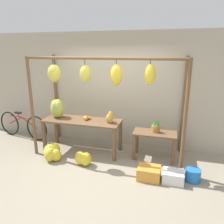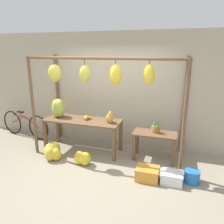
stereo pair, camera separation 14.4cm
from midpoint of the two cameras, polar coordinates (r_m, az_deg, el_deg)
The scene contains 15 objects.
ground_plane at distance 4.53m, azimuth -3.93°, elevation -15.55°, with size 20.00×20.00×0.00m, color gray.
shop_wall_back at distance 5.46m, azimuth 1.96°, elevation 5.71°, with size 8.00×0.08×2.80m.
stall_awning at distance 4.52m, azimuth -2.29°, elevation 7.20°, with size 3.34×1.22×2.24m.
display_table_main at distance 5.20m, azimuth -6.93°, elevation -3.17°, with size 1.83×0.66×0.79m.
display_table_side at distance 4.94m, azimuth 11.89°, elevation -6.88°, with size 0.94×0.48×0.62m.
banana_pile_on_table at distance 5.44m, azimuth -13.18°, elevation 0.93°, with size 0.37×0.35×0.44m.
orange_pile at distance 5.16m, azimuth -5.85°, elevation -1.48°, with size 0.18×0.18×0.09m.
pineapple_cluster at distance 4.86m, azimuth 12.22°, elevation -3.97°, with size 0.18×0.15×0.29m.
banana_pile_ground_left at distance 5.12m, azimuth -14.57°, elevation -10.04°, with size 0.48×0.51×0.37m.
banana_pile_ground_right at distance 4.78m, azimuth -6.80°, elevation -11.91°, with size 0.41×0.29×0.29m.
fruit_crate_white at distance 4.33m, azimuth 10.21°, elevation -15.55°, with size 0.42×0.35×0.24m.
blue_bucket at distance 4.47m, azimuth 21.06°, elevation -15.43°, with size 0.28×0.28×0.23m.
parked_bicycle at distance 6.56m, azimuth -21.21°, elevation -3.03°, with size 1.68×0.29×0.73m.
papaya_pile at distance 4.88m, azimuth 0.29°, elevation -1.49°, with size 0.23×0.26×0.28m.
fruit_crate_purple at distance 4.33m, azimuth 16.26°, elevation -16.15°, with size 0.38×0.31×0.21m.
Camera 2 is at (1.53, -3.57, 2.35)m, focal length 35.00 mm.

